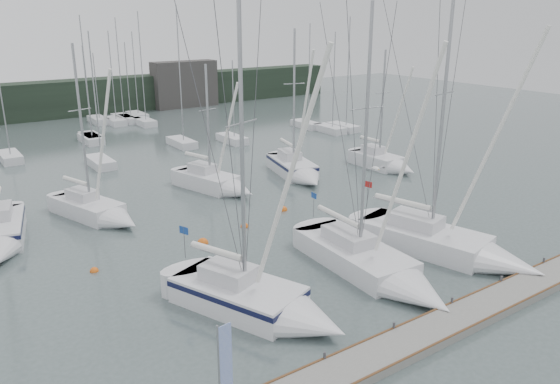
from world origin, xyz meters
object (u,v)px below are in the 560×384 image
Objects in this scene: sailboat_mid_c at (219,184)px; sailboat_mid_d at (298,171)px; buoy_a at (203,243)px; buoy_c at (94,271)px; sailboat_mid_e at (387,163)px; buoy_d at (245,227)px; sailboat_near_left at (267,305)px; sailboat_near_right at (459,249)px; sailboat_near_center at (382,271)px; buoy_b at (283,210)px; sailboat_mid_b at (101,213)px; dock_banner at (223,365)px.

sailboat_mid_c is 0.81× the size of sailboat_mid_d.
buoy_a is (-13.69, -8.37, -0.64)m from sailboat_mid_d.
buoy_c is at bearing -161.58° from sailboat_mid_c.
sailboat_mid_e is 19.07m from buoy_d.
sailboat_near_left is 0.96× the size of sailboat_near_right.
sailboat_near_right reaches higher than buoy_c.
buoy_d is at bearing 42.43° from sailboat_near_left.
sailboat_near_center is 31.89× the size of buoy_c.
sailboat_mid_d is (7.67, -0.47, 0.04)m from sailboat_mid_c.
buoy_b is at bearing 16.79° from buoy_d.
sailboat_mid_b is at bearing 121.60° from sailboat_near_center.
sailboat_mid_d is at bearing 28.18° from sailboat_near_left.
sailboat_mid_e is 16.27× the size of buoy_a.
dock_banner is at bearing -115.30° from sailboat_mid_b.
sailboat_near_left reaches higher than sailboat_mid_d.
sailboat_near_center is at bearing -79.80° from sailboat_mid_b.
sailboat_near_right reaches higher than sailboat_mid_c.
sailboat_near_left is at bearing -128.25° from sailboat_mid_c.
sailboat_mid_b is 10.26m from buoy_d.
buoy_d is (-7.85, 11.60, -0.62)m from sailboat_near_right.
sailboat_near_left is at bearing 38.70° from dock_banner.
sailboat_near_right is 1.20× the size of sailboat_mid_d.
sailboat_mid_d is 3.53× the size of dock_banner.
sailboat_near_center reaches higher than sailboat_mid_b.
sailboat_near_right reaches higher than sailboat_near_center.
buoy_c is at bearing -169.14° from sailboat_mid_e.
sailboat_mid_c is at bearing 55.72° from buoy_a.
buoy_c is at bearing -128.44° from sailboat_mid_b.
sailboat_mid_d is at bearing 162.43° from sailboat_mid_e.
buoy_a is 1.29× the size of buoy_d.
sailboat_mid_b is at bearing 69.92° from buoy_c.
sailboat_near_left is 24.70× the size of buoy_b.
sailboat_near_center is 1.43× the size of sailboat_mid_c.
sailboat_mid_c is 15.66m from buoy_c.
sailboat_near_right reaches higher than dock_banner.
sailboat_mid_c is at bearing 54.82° from dock_banner.
dock_banner is (-14.53, -17.31, 2.68)m from buoy_b.
sailboat_mid_c is 6.91m from buoy_b.
sailboat_near_right is at bearing -68.20° from sailboat_mid_b.
sailboat_mid_b is at bearing 115.62° from sailboat_near_right.
sailboat_mid_c is at bearing 91.18° from sailboat_near_right.
sailboat_near_left is at bearing -116.21° from sailboat_mid_d.
sailboat_near_center is 20.15m from sailboat_mid_d.
sailboat_mid_d is 16.06m from buoy_a.
buoy_c is (-5.38, 9.63, -0.66)m from sailboat_near_left.
sailboat_mid_e is 22.84m from buoy_a.
sailboat_near_right is at bearing -26.08° from sailboat_near_left.
buoy_d is at bearing 103.57° from sailboat_near_center.
buoy_a is at bearing 59.53° from sailboat_near_left.
dock_banner is (-2.78, -22.87, 2.11)m from sailboat_mid_b.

